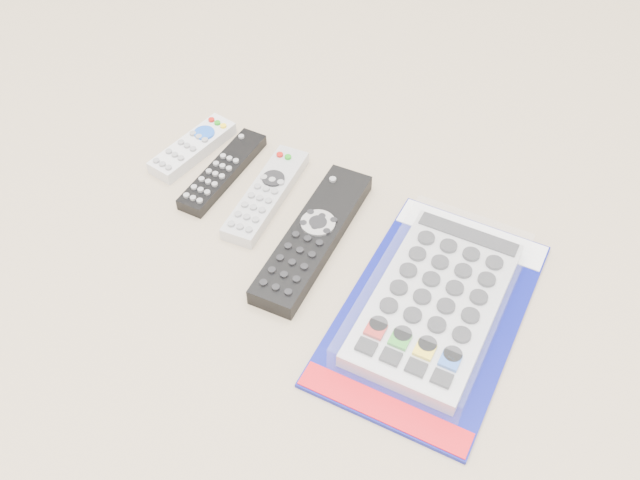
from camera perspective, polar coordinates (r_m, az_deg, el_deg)
The scene contains 5 objects.
remote_small_grey at distance 0.99m, azimuth -10.16°, elevation 7.31°, with size 0.05×0.14×0.02m.
remote_slim_black at distance 0.95m, azimuth -7.79°, elevation 5.45°, with size 0.05×0.16×0.02m.
remote_silver_dvd at distance 0.91m, azimuth -4.33°, elevation 3.66°, with size 0.07×0.18×0.02m.
remote_large_black at distance 0.86m, azimuth -0.55°, elevation 0.27°, with size 0.08×0.24×0.03m.
jumbo_remote_packaged at distance 0.80m, azimuth 9.23°, elevation -4.84°, with size 0.21×0.32×0.04m.
Camera 1 is at (0.34, -0.48, 0.65)m, focal length 40.00 mm.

